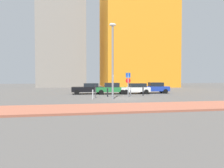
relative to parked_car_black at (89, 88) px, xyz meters
The scene contains 15 objects.
ground_plane 7.26m from the parked_car_black, 62.69° to the right, with size 120.00×120.00×0.00m, color #4C4947.
sidewalk_brick 13.62m from the parked_car_black, 75.92° to the right, with size 40.00×4.01×0.14m, color #93513D.
parked_car_black is the anchor object (origin of this frame).
parked_car_green 3.12m from the parked_car_black, 10.37° to the right, with size 4.31×2.18×1.53m.
parked_car_white 6.42m from the parked_car_black, ahead, with size 4.08×2.17×1.45m.
parked_car_blue 9.36m from the parked_car_black, ahead, with size 4.30×2.18×1.55m.
parking_sign_post 6.59m from the parked_car_black, 49.13° to the right, with size 0.60×0.12×2.81m.
parking_meter 5.29m from the parked_car_black, 85.07° to the right, with size 0.18×0.14×1.46m.
street_lamp 8.15m from the parked_car_black, 73.09° to the right, with size 0.70×0.36×7.77m.
traffic_bollard_near 6.14m from the parked_car_black, 37.35° to the right, with size 0.16×0.16×1.06m, color #B7B7BC.
traffic_bollard_mid 4.79m from the parked_car_black, 65.99° to the right, with size 0.14×0.14×1.01m, color black.
traffic_bollard_far 6.64m from the parked_car_black, 89.36° to the right, with size 0.13×0.13×0.99m, color #B7B7BC.
traffic_bollard_edge 7.47m from the parked_car_black, 30.01° to the right, with size 0.14×0.14×1.06m, color black.
building_colorful_midrise 30.09m from the parked_car_black, 59.75° to the left, with size 17.07×16.41×29.16m, color orange.
building_under_construction 27.58m from the parked_car_black, 101.64° to the left, with size 11.30×12.11×22.23m, color gray.
Camera 1 is at (-4.70, -20.27, 2.17)m, focal length 31.31 mm.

